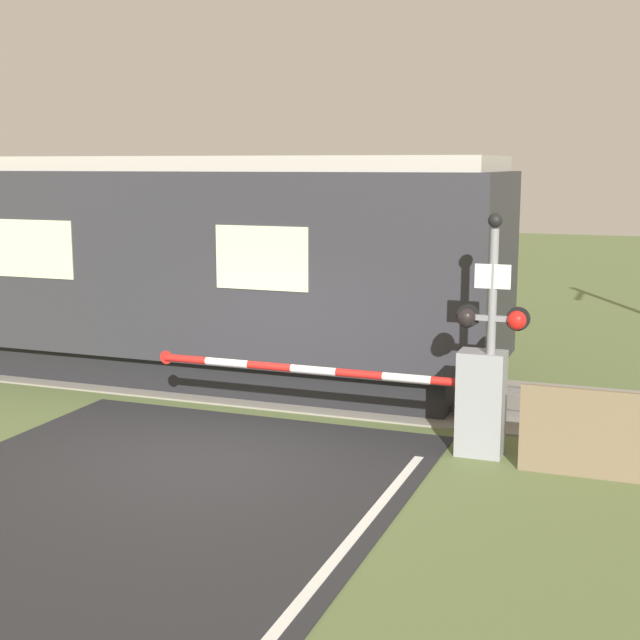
# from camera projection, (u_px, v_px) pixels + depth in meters

# --- Properties ---
(ground_plane) EXTENTS (80.00, 80.00, 0.00)m
(ground_plane) POSITION_uv_depth(u_px,v_px,m) (202.00, 458.00, 11.54)
(ground_plane) COLOR #5B6B3D
(track_bed) EXTENTS (36.00, 3.20, 0.13)m
(track_bed) POSITION_uv_depth(u_px,v_px,m) (313.00, 386.00, 15.20)
(track_bed) COLOR gray
(track_bed) RESTS_ON ground_plane
(train) EXTENTS (15.27, 2.96, 3.89)m
(train) POSITION_uv_depth(u_px,v_px,m) (87.00, 261.00, 16.41)
(train) COLOR black
(train) RESTS_ON ground_plane
(crossing_barrier) EXTENTS (5.08, 0.44, 1.38)m
(crossing_barrier) POSITION_uv_depth(u_px,v_px,m) (457.00, 398.00, 11.69)
(crossing_barrier) COLOR gray
(crossing_barrier) RESTS_ON ground_plane
(signal_post) EXTENTS (0.94, 0.26, 3.17)m
(signal_post) POSITION_uv_depth(u_px,v_px,m) (492.00, 322.00, 11.24)
(signal_post) COLOR gray
(signal_post) RESTS_ON ground_plane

